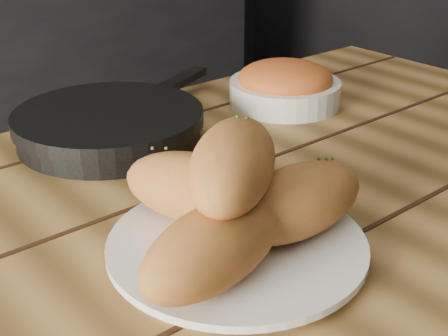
% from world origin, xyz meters
% --- Properties ---
extents(table, '(1.54, 0.83, 0.75)m').
position_xyz_m(table, '(0.24, 0.19, 0.65)').
color(table, olive).
rests_on(table, ground).
extents(plate, '(0.26, 0.26, 0.02)m').
position_xyz_m(plate, '(0.28, 0.14, 0.76)').
color(plate, white).
rests_on(plate, table).
extents(bread_rolls, '(0.29, 0.24, 0.12)m').
position_xyz_m(bread_rolls, '(0.27, 0.14, 0.82)').
color(bread_rolls, '#B26231').
rests_on(bread_rolls, plate).
extents(skillet, '(0.38, 0.27, 0.05)m').
position_xyz_m(skillet, '(0.33, 0.48, 0.77)').
color(skillet, black).
rests_on(skillet, table).
extents(bowl, '(0.18, 0.18, 0.07)m').
position_xyz_m(bowl, '(0.63, 0.43, 0.78)').
color(bowl, white).
rests_on(bowl, table).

